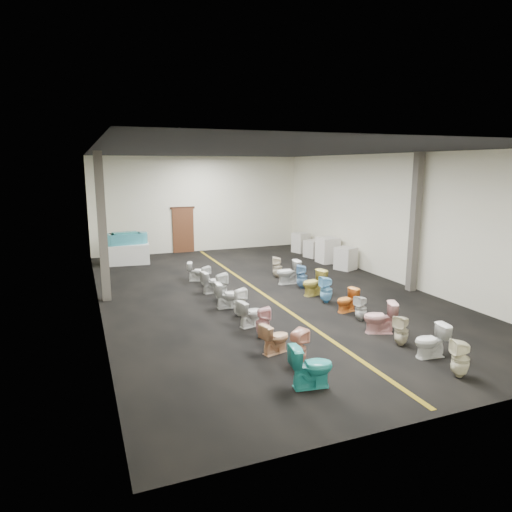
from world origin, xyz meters
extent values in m
plane|color=black|center=(0.00, 0.00, 0.00)|extent=(16.00, 16.00, 0.00)
plane|color=black|center=(0.00, 0.00, 4.50)|extent=(16.00, 16.00, 0.00)
plane|color=silver|center=(0.00, 8.00, 2.25)|extent=(10.00, 0.00, 10.00)
plane|color=silver|center=(0.00, -8.00, 2.25)|extent=(10.00, 0.00, 10.00)
plane|color=silver|center=(-5.00, 0.00, 2.25)|extent=(0.00, 16.00, 16.00)
plane|color=silver|center=(5.00, 0.00, 2.25)|extent=(0.00, 16.00, 16.00)
cube|color=olive|center=(0.00, 0.00, 0.00)|extent=(0.12, 15.60, 0.01)
cube|color=#562D19|center=(-0.80, 7.94, 1.05)|extent=(1.00, 0.10, 2.10)
cube|color=#331C11|center=(-0.80, 7.95, 2.12)|extent=(1.15, 0.08, 0.10)
cube|color=#59544C|center=(-4.75, 1.00, 2.25)|extent=(0.25, 0.25, 4.50)
cube|color=#59544C|center=(4.75, -1.50, 2.25)|extent=(0.25, 0.25, 4.50)
cube|color=white|center=(-3.63, 6.23, 0.42)|extent=(1.96, 1.12, 0.84)
cube|color=teal|center=(-3.63, 6.23, 1.05)|extent=(1.27, 0.81, 0.50)
cylinder|color=teal|center=(-4.22, 6.15, 1.05)|extent=(0.66, 0.66, 0.50)
cylinder|color=teal|center=(-3.03, 6.30, 1.05)|extent=(0.66, 0.66, 0.50)
cube|color=teal|center=(-3.63, 6.23, 1.25)|extent=(1.05, 0.58, 0.20)
cube|color=beige|center=(4.40, 1.95, 0.44)|extent=(0.91, 0.91, 0.89)
cube|color=silver|center=(4.40, 3.36, 0.54)|extent=(0.79, 0.79, 1.07)
cube|color=beige|center=(4.40, 4.61, 0.38)|extent=(0.82, 0.82, 0.76)
cube|color=silver|center=(4.40, 5.88, 0.46)|extent=(0.81, 0.81, 0.93)
imported|color=#2EB0AC|center=(-1.55, -6.29, 0.41)|extent=(0.87, 0.58, 0.83)
imported|color=#E9A087|center=(-1.39, -5.42, 0.40)|extent=(0.49, 0.48, 0.80)
imported|color=#EEB586|center=(-1.54, -4.59, 0.35)|extent=(0.76, 0.55, 0.69)
imported|color=#E2A1A5|center=(-1.45, -3.65, 0.38)|extent=(0.40, 0.40, 0.76)
imported|color=silver|center=(-1.44, -2.79, 0.35)|extent=(0.77, 0.57, 0.70)
imported|color=white|center=(-1.44, -1.92, 0.39)|extent=(0.37, 0.36, 0.78)
imported|color=silver|center=(-1.50, -1.09, 0.38)|extent=(0.77, 0.46, 0.77)
imported|color=white|center=(-1.47, -0.30, 0.43)|extent=(0.41, 0.41, 0.86)
imported|color=silver|center=(-1.49, 0.63, 0.36)|extent=(0.77, 0.52, 0.72)
imported|color=white|center=(-1.50, 1.43, 0.36)|extent=(0.36, 0.35, 0.71)
imported|color=white|center=(-1.56, 2.33, 0.34)|extent=(0.76, 0.59, 0.69)
imported|color=#F2EBC7|center=(1.36, -6.98, 0.38)|extent=(0.44, 0.43, 0.76)
imported|color=white|center=(1.50, -6.03, 0.37)|extent=(0.77, 0.49, 0.74)
imported|color=beige|center=(1.33, -5.26, 0.36)|extent=(0.42, 0.42, 0.72)
imported|color=#F1AEAD|center=(1.36, -4.41, 0.40)|extent=(0.90, 0.70, 0.80)
imported|color=silver|center=(1.46, -3.46, 0.34)|extent=(0.37, 0.36, 0.68)
imported|color=orange|center=(1.52, -2.68, 0.33)|extent=(0.72, 0.50, 0.67)
imported|color=#7CCAF5|center=(1.41, -1.72, 0.41)|extent=(0.40, 0.40, 0.82)
imported|color=#D0BC4F|center=(1.45, -0.85, 0.40)|extent=(0.86, 0.59, 0.81)
imported|color=#6B9DCD|center=(1.48, 0.03, 0.41)|extent=(0.49, 0.49, 0.81)
imported|color=silver|center=(1.30, 0.74, 0.42)|extent=(0.85, 0.53, 0.84)
imported|color=beige|center=(1.33, 1.71, 0.39)|extent=(0.48, 0.47, 0.79)
camera|label=1|loc=(-5.40, -13.28, 4.09)|focal=32.00mm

